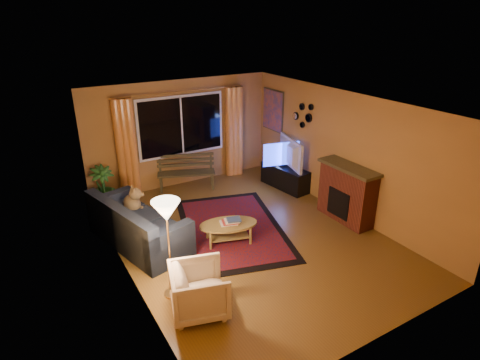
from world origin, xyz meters
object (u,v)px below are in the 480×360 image
bench (187,181)px  tv_console (285,177)px  floor_lamp (169,250)px  coffee_table (229,233)px  sofa (138,222)px  armchair (199,288)px

bench → tv_console: 2.33m
floor_lamp → bench: bearing=63.0°
coffee_table → tv_console: bearing=31.8°
bench → floor_lamp: floor_lamp is taller
bench → sofa: (-1.72, -1.79, 0.23)m
sofa → bench: bearing=31.9°
bench → tv_console: (2.04, -1.12, 0.06)m
tv_console → bench: bearing=143.9°
bench → coffee_table: (-0.31, -2.58, -0.01)m
bench → tv_console: bearing=-7.4°
floor_lamp → sofa: bearing=88.8°
bench → armchair: size_ratio=1.71×
sofa → armchair: 2.18m
armchair → floor_lamp: 0.69m
sofa → tv_console: bearing=-4.3°
floor_lamp → tv_console: bearing=31.4°
armchair → coffee_table: armchair is taller
floor_lamp → tv_console: 4.48m
tv_console → coffee_table: bearing=-155.6°
floor_lamp → tv_console: floor_lamp is taller
sofa → tv_console: (3.76, 0.68, -0.16)m
armchair → coffee_table: (1.24, 1.39, -0.20)m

